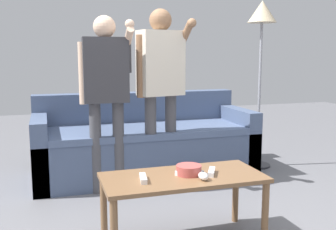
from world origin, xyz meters
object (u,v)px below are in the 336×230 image
(floor_lamp, at_px, (262,28))
(game_remote_nunchuk, at_px, (203,176))
(snack_bowl, at_px, (189,170))
(player_left, at_px, (106,83))
(game_remote_wand_spare, at_px, (184,171))
(player_center, at_px, (161,76))
(couch, at_px, (144,144))
(coffee_table, at_px, (183,185))
(game_remote_wand_far, at_px, (212,172))
(game_remote_wand_near, at_px, (143,178))

(floor_lamp, bearing_deg, game_remote_nunchuk, -129.66)
(floor_lamp, bearing_deg, snack_bowl, -133.14)
(player_left, bearing_deg, game_remote_wand_spare, -72.62)
(snack_bowl, xyz_separation_m, player_center, (0.15, 1.13, 0.52))
(couch, bearing_deg, floor_lamp, -6.09)
(coffee_table, relative_size, snack_bowl, 6.30)
(game_remote_wand_spare, bearing_deg, game_remote_nunchuk, -69.00)
(couch, relative_size, game_remote_nunchuk, 24.18)
(coffee_table, distance_m, player_center, 1.31)
(coffee_table, xyz_separation_m, game_remote_wand_far, (0.18, -0.03, 0.08))
(couch, distance_m, floor_lamp, 1.69)
(player_left, height_order, game_remote_wand_far, player_left)
(snack_bowl, height_order, game_remote_nunchuk, snack_bowl)
(player_left, bearing_deg, couch, 45.16)
(couch, relative_size, player_center, 1.35)
(snack_bowl, bearing_deg, player_center, 82.35)
(player_left, relative_size, game_remote_wand_far, 10.30)
(couch, xyz_separation_m, coffee_table, (-0.13, -1.53, 0.09))
(couch, bearing_deg, game_remote_wand_near, -104.14)
(player_center, relative_size, game_remote_wand_far, 10.82)
(game_remote_wand_far, relative_size, game_remote_wand_spare, 1.00)
(floor_lamp, bearing_deg, game_remote_wand_far, -129.20)
(couch, height_order, snack_bowl, couch)
(player_left, distance_m, player_center, 0.50)
(snack_bowl, relative_size, player_center, 0.10)
(coffee_table, height_order, snack_bowl, snack_bowl)
(player_center, xyz_separation_m, game_remote_wand_near, (-0.45, -1.17, -0.54))
(coffee_table, bearing_deg, couch, 85.06)
(snack_bowl, distance_m, floor_lamp, 2.15)
(coffee_table, relative_size, game_remote_wand_spare, 6.88)
(player_center, xyz_separation_m, game_remote_wand_far, (-0.01, -1.17, -0.54))
(coffee_table, bearing_deg, game_remote_nunchuk, -53.28)
(couch, relative_size, coffee_table, 2.12)
(coffee_table, bearing_deg, player_center, 80.40)
(game_remote_wand_spare, bearing_deg, game_remote_wand_far, -26.21)
(floor_lamp, relative_size, player_center, 1.09)
(couch, xyz_separation_m, game_remote_wand_near, (-0.39, -1.56, 0.17))
(game_remote_wand_near, bearing_deg, game_remote_nunchuk, -14.57)
(floor_lamp, relative_size, game_remote_wand_spare, 11.87)
(snack_bowl, relative_size, floor_lamp, 0.09)
(game_remote_wand_near, xyz_separation_m, game_remote_wand_spare, (0.28, 0.08, -0.00))
(player_center, height_order, game_remote_wand_near, player_center)
(coffee_table, bearing_deg, game_remote_wand_spare, 64.63)
(game_remote_nunchuk, bearing_deg, snack_bowl, 110.06)
(couch, xyz_separation_m, player_center, (0.06, -0.39, 0.70))
(couch, relative_size, game_remote_wand_far, 14.56)
(snack_bowl, distance_m, game_remote_wand_far, 0.14)
(player_center, distance_m, game_remote_wand_far, 1.28)
(player_left, bearing_deg, game_remote_wand_far, -66.69)
(game_remote_wand_far, bearing_deg, coffee_table, 171.21)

